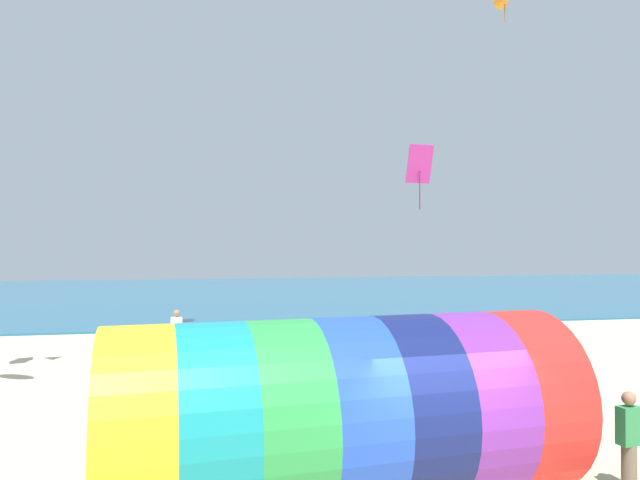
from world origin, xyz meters
TOP-DOWN VIEW (x-y plane):
  - sea at (0.00, 40.14)m, footprint 120.00×40.00m
  - giant_inflatable_tube at (-1.40, 1.29)m, footprint 7.50×3.68m
  - kite_handler at (3.24, 0.81)m, footprint 0.38×0.26m
  - kite_magenta_diamond at (1.59, 5.95)m, footprint 0.69×0.36m
  - kite_orange_delta at (6.51, 10.79)m, footprint 0.57×0.68m
  - bystander_near_water at (-4.71, 13.27)m, footprint 0.41×0.41m
  - bystander_mid_beach at (-1.98, 9.43)m, footprint 0.24×0.36m

SIDE VIEW (x-z plane):
  - sea at x=0.00m, z-range 0.00..0.10m
  - bystander_mid_beach at x=-1.98m, z-range 0.01..1.59m
  - kite_handler at x=3.24m, z-range 0.02..1.72m
  - bystander_near_water at x=-4.71m, z-range 0.03..1.82m
  - giant_inflatable_tube at x=-1.40m, z-range 0.00..2.95m
  - kite_magenta_diamond at x=1.59m, z-range 5.26..6.86m
  - kite_orange_delta at x=6.51m, z-range 12.06..13.16m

